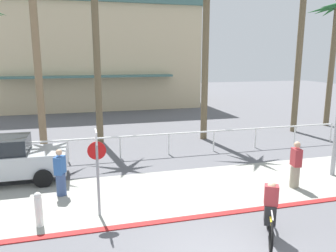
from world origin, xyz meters
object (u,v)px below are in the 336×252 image
palm_tree_3 (34,13)px  pedestrian_1 (60,175)px  car_silver_1 (2,160)px  bollard_1 (39,209)px  palm_tree_6 (303,9)px  palm_tree_7 (335,32)px  pedestrian_0 (295,167)px  stop_sign_bike_lane (97,161)px  cyclist_yellow_0 (270,212)px  palm_tree_5 (205,21)px  palm_tree_4 (95,24)px

palm_tree_3 → pedestrian_1: bearing=-80.1°
car_silver_1 → bollard_1: bearing=-67.0°
palm_tree_6 → palm_tree_7: 3.55m
pedestrian_0 → bollard_1: bearing=-176.0°
stop_sign_bike_lane → car_silver_1: size_ratio=0.58×
bollard_1 → cyclist_yellow_0: 6.13m
pedestrian_0 → palm_tree_5: bearing=94.2°
palm_tree_3 → pedestrian_1: (1.11, -6.30, -5.84)m
bollard_1 → car_silver_1: (-1.63, 3.85, 0.35)m
palm_tree_4 → cyclist_yellow_0: (3.58, -10.99, -5.48)m
stop_sign_bike_lane → palm_tree_6: bearing=33.6°
palm_tree_4 → palm_tree_5: (5.68, -0.74, 0.21)m
pedestrian_1 → stop_sign_bike_lane: bearing=-58.2°
bollard_1 → cyclist_yellow_0: size_ratio=0.61×
bollard_1 → palm_tree_5: (7.87, 8.16, 5.87)m
palm_tree_7 → palm_tree_5: bearing=-172.2°
bollard_1 → palm_tree_5: 12.76m
palm_tree_7 → pedestrian_0: palm_tree_7 is taller
palm_tree_6 → pedestrian_1: (-13.51, -6.40, -6.50)m
cyclist_yellow_0 → pedestrian_1: pedestrian_1 is taller
car_silver_1 → pedestrian_0: size_ratio=2.61×
palm_tree_5 → pedestrian_1: size_ratio=5.28×
stop_sign_bike_lane → palm_tree_6: (12.38, 8.22, 5.56)m
palm_tree_6 → car_silver_1: palm_tree_6 is taller
bollard_1 → car_silver_1: 4.19m
palm_tree_7 → cyclist_yellow_0: (-11.44, -11.53, -5.41)m
stop_sign_bike_lane → cyclist_yellow_0: stop_sign_bike_lane is taller
palm_tree_4 → pedestrian_1: (-1.70, -6.87, -5.44)m
cyclist_yellow_0 → pedestrian_0: size_ratio=0.97×
palm_tree_4 → palm_tree_5: size_ratio=1.01×
palm_tree_4 → cyclist_yellow_0: palm_tree_4 is taller
palm_tree_3 → car_silver_1: 7.32m
palm_tree_5 → palm_tree_7: size_ratio=1.07×
palm_tree_7 → cyclist_yellow_0: bearing=-134.8°
stop_sign_bike_lane → palm_tree_3: (-2.24, 8.13, 4.90)m
stop_sign_bike_lane → palm_tree_7: (15.59, 9.24, 4.43)m
palm_tree_5 → palm_tree_4: bearing=172.6°
cyclist_yellow_0 → palm_tree_5: bearing=78.4°
palm_tree_5 → palm_tree_7: bearing=7.8°
palm_tree_7 → palm_tree_4: bearing=-177.9°
palm_tree_6 → cyclist_yellow_0: palm_tree_6 is taller
palm_tree_5 → palm_tree_6: (6.13, 0.26, 0.84)m
stop_sign_bike_lane → palm_tree_5: size_ratio=0.30×
bollard_1 → car_silver_1: size_ratio=0.23×
palm_tree_5 → pedestrian_0: palm_tree_5 is taller
stop_sign_bike_lane → bollard_1: size_ratio=2.56×
bollard_1 → car_silver_1: car_silver_1 is taller
pedestrian_1 → palm_tree_6: bearing=25.3°
cyclist_yellow_0 → pedestrian_0: bearing=45.2°
palm_tree_4 → car_silver_1: size_ratio=1.94×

